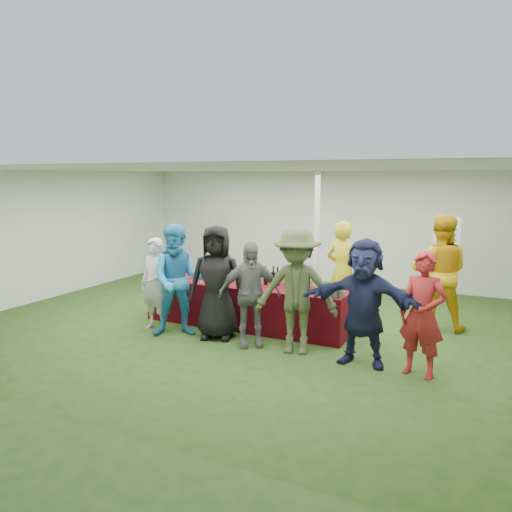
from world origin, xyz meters
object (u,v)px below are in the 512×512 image
at_px(staff_back, 439,272).
at_px(customer_6, 422,314).
at_px(staff_pourer, 343,272).
at_px(customer_1, 179,280).
at_px(customer_3, 250,294).
at_px(customer_4, 296,291).
at_px(serving_table, 246,305).
at_px(customer_0, 155,284).
at_px(dump_bucket, 336,291).
at_px(customer_2, 217,282).
at_px(customer_5, 364,302).
at_px(wine_list_sign, 446,241).

distance_m(staff_back, customer_6, 2.25).
height_order(staff_pourer, customer_1, customer_1).
height_order(customer_3, customer_4, customer_4).
bearing_deg(staff_back, serving_table, 18.96).
height_order(customer_0, customer_1, customer_1).
height_order(dump_bucket, staff_pourer, staff_pourer).
height_order(dump_bucket, customer_0, customer_0).
bearing_deg(staff_pourer, customer_0, 48.93).
xyz_separation_m(customer_2, customer_5, (2.39, -0.12, -0.03)).
distance_m(customer_4, customer_6, 1.78).
height_order(staff_back, customer_2, staff_back).
height_order(serving_table, staff_back, staff_back).
bearing_deg(customer_4, customer_5, -13.67).
distance_m(customer_1, customer_4, 2.02).
bearing_deg(customer_5, staff_back, 71.63).
bearing_deg(customer_5, customer_1, -178.75).
bearing_deg(staff_pourer, customer_3, 78.65).
relative_size(customer_1, customer_2, 1.00).
bearing_deg(customer_5, customer_0, -179.97).
height_order(wine_list_sign, customer_5, wine_list_sign).
xyz_separation_m(customer_0, customer_3, (1.79, -0.03, 0.02)).
distance_m(staff_pourer, customer_4, 1.83).
height_order(customer_1, customer_5, customer_1).
xyz_separation_m(customer_1, customer_5, (3.01, 0.04, -0.03)).
relative_size(serving_table, customer_3, 2.23).
distance_m(customer_5, customer_6, 0.79).
height_order(staff_pourer, customer_4, customer_4).
bearing_deg(customer_3, staff_pourer, 29.10).
height_order(staff_back, customer_5, staff_back).
height_order(serving_table, customer_6, customer_6).
xyz_separation_m(staff_back, customer_3, (-2.49, -2.18, -0.17)).
xyz_separation_m(customer_4, customer_5, (0.99, -0.02, -0.05)).
bearing_deg(customer_5, wine_list_sign, 80.07).
bearing_deg(customer_4, customer_1, 169.54).
bearing_deg(customer_5, serving_table, 159.74).
distance_m(wine_list_sign, customer_3, 4.49).
distance_m(serving_table, staff_back, 3.33).
relative_size(serving_table, customer_1, 1.97).
height_order(serving_table, customer_5, customer_5).
relative_size(serving_table, wine_list_sign, 2.00).
bearing_deg(staff_back, wine_list_sign, -92.93).
distance_m(dump_bucket, customer_4, 0.74).
relative_size(wine_list_sign, customer_6, 1.09).
bearing_deg(customer_6, dump_bucket, 166.10).
xyz_separation_m(customer_2, customer_3, (0.64, -0.11, -0.10)).
xyz_separation_m(staff_back, customer_1, (-3.75, -2.22, -0.06)).
bearing_deg(customer_1, staff_back, -1.07).
height_order(customer_4, customer_6, customer_4).
height_order(staff_pourer, customer_0, staff_pourer).
bearing_deg(customer_3, customer_2, 135.64).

